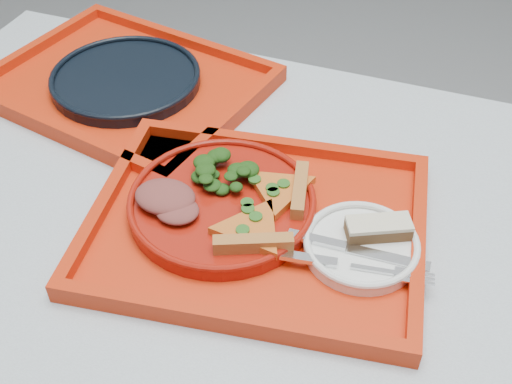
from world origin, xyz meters
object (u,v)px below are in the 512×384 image
Objects in this scene: tray_main at (257,227)px; navy_plate at (126,80)px; dinner_plate at (222,205)px; dessert_bar at (378,228)px; tray_far at (127,87)px.

tray_main is 0.41m from navy_plate.
dessert_bar reaches higher than dinner_plate.
dinner_plate is (-0.06, 0.01, 0.02)m from tray_main.
navy_plate is (-0.28, 0.23, -0.00)m from dinner_plate.
tray_main is 0.41m from tray_far.
tray_far is at bearing 130.26° from dessert_bar.
dessert_bar is (0.22, 0.01, 0.02)m from dinner_plate.
dessert_bar is at bearing -23.90° from navy_plate.
tray_main is at bearing -24.58° from tray_far.
tray_far is 1.73× the size of navy_plate.
tray_main and tray_far have the same top height.
tray_main is 1.73× the size of navy_plate.
dessert_bar is (0.16, 0.02, 0.03)m from tray_main.
dinner_plate is 2.87× the size of dessert_bar.
tray_far is at bearing 0.00° from navy_plate.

